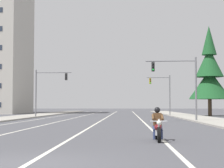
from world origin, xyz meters
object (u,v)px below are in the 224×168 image
object	(u,v)px
motorcycle_with_rider	(158,127)
traffic_signal_mid_right	(163,89)
traffic_signal_near_left	(46,86)
conifer_tree_right_verge_far	(209,74)
traffic_signal_near_right	(181,79)

from	to	relation	value
motorcycle_with_rider	traffic_signal_mid_right	xyz separation A→B (m)	(4.32, 43.32, 3.43)
traffic_signal_near_left	traffic_signal_mid_right	world-z (taller)	same
traffic_signal_mid_right	conifer_tree_right_verge_far	world-z (taller)	conifer_tree_right_verge_far
traffic_signal_near_left	motorcycle_with_rider	bearing A→B (deg)	-70.68
traffic_signal_mid_right	conifer_tree_right_verge_far	distance (m)	7.25
traffic_signal_mid_right	motorcycle_with_rider	bearing A→B (deg)	-95.70
motorcycle_with_rider	traffic_signal_near_left	bearing A→B (deg)	109.32
traffic_signal_near_right	traffic_signal_mid_right	world-z (taller)	same
motorcycle_with_rider	conifer_tree_right_verge_far	world-z (taller)	conifer_tree_right_verge_far
motorcycle_with_rider	traffic_signal_near_right	bearing A→B (deg)	79.31
motorcycle_with_rider	conifer_tree_right_verge_far	distance (m)	43.60
traffic_signal_near_left	conifer_tree_right_verge_far	xyz separation A→B (m)	(22.86, 8.13, 2.12)
traffic_signal_mid_right	traffic_signal_near_right	bearing A→B (deg)	-90.98
motorcycle_with_rider	traffic_signal_near_left	distance (m)	35.84
motorcycle_with_rider	traffic_signal_near_right	size ratio (longest dim) A/B	0.35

